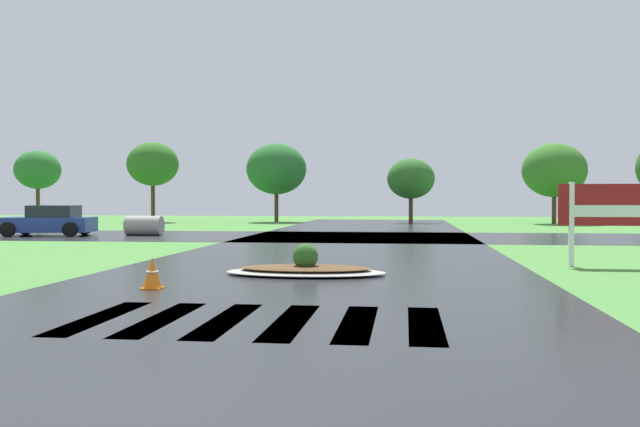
{
  "coord_description": "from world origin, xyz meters",
  "views": [
    {
      "loc": [
        1.98,
        -4.04,
        1.67
      ],
      "look_at": [
        0.05,
        11.8,
        1.32
      ],
      "focal_mm": 39.36,
      "sensor_mm": 36.0,
      "label": 1
    }
  ],
  "objects": [
    {
      "name": "median_island",
      "position": [
        -0.17,
        11.02,
        0.13
      ],
      "size": [
        3.49,
        1.84,
        0.68
      ],
      "color": "#9E9B93",
      "rests_on": "ground"
    },
    {
      "name": "estate_billboard",
      "position": [
        7.11,
        13.6,
        1.4
      ],
      "size": [
        2.85,
        0.16,
        2.07
      ],
      "rotation": [
        0.0,
        0.0,
        3.12
      ],
      "color": "white",
      "rests_on": "ground"
    },
    {
      "name": "crosswalk_stripes",
      "position": [
        -0.0,
        5.27,
        0.0
      ],
      "size": [
        4.95,
        2.87,
        0.01
      ],
      "color": "white",
      "rests_on": "ground"
    },
    {
      "name": "asphalt_roadway",
      "position": [
        0.0,
        10.0,
        0.0
      ],
      "size": [
        9.73,
        80.0,
        0.01
      ],
      "primitive_type": "cube",
      "color": "#232628",
      "rests_on": "ground"
    },
    {
      "name": "car_silver_hatch",
      "position": [
        -13.68,
        25.25,
        0.63
      ],
      "size": [
        4.14,
        2.53,
        1.35
      ],
      "rotation": [
        0.0,
        0.0,
        3.27
      ],
      "color": "navy",
      "rests_on": "ground"
    },
    {
      "name": "traffic_cone",
      "position": [
        -2.63,
        8.33,
        0.28
      ],
      "size": [
        0.37,
        0.37,
        0.58
      ],
      "color": "orange",
      "rests_on": "ground"
    },
    {
      "name": "background_treeline",
      "position": [
        2.1,
        43.31,
        3.6
      ],
      "size": [
        47.52,
        5.69,
        5.62
      ],
      "color": "#4C3823",
      "rests_on": "ground"
    },
    {
      "name": "asphalt_cross_road",
      "position": [
        0.0,
        25.95,
        0.0
      ],
      "size": [
        90.0,
        8.76,
        0.01
      ],
      "primitive_type": "cube",
      "color": "#232628",
      "rests_on": "ground"
    },
    {
      "name": "drainage_pipe_stack",
      "position": [
        -9.59,
        26.02,
        0.44
      ],
      "size": [
        1.6,
        0.89,
        0.87
      ],
      "color": "#9E9B93",
      "rests_on": "ground"
    }
  ]
}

